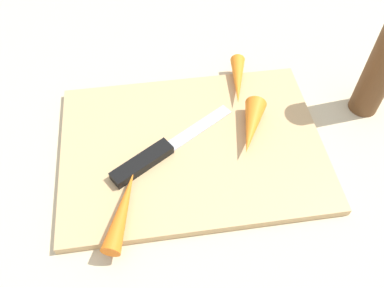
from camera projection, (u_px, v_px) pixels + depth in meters
ground_plane at (192, 149)px, 0.56m from camera, size 1.40×1.40×0.00m
cutting_board at (192, 147)px, 0.56m from camera, size 0.36×0.26×0.01m
knife at (150, 158)px, 0.53m from camera, size 0.18×0.12×0.01m
carrot_longest at (123, 209)px, 0.48m from camera, size 0.06×0.11×0.02m
carrot_shortest at (251, 127)px, 0.55m from camera, size 0.06×0.10×0.03m
carrot_medium at (238, 80)px, 0.61m from camera, size 0.04×0.10×0.02m
pepper_grinder at (383, 65)px, 0.55m from camera, size 0.04×0.04×0.17m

